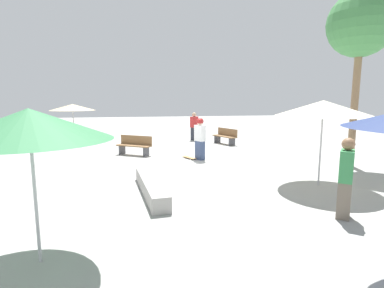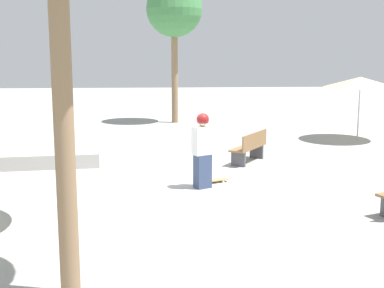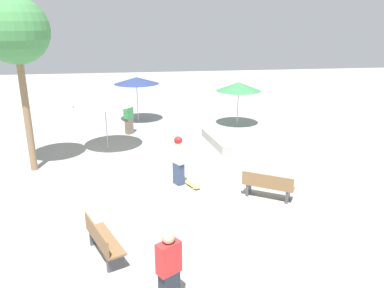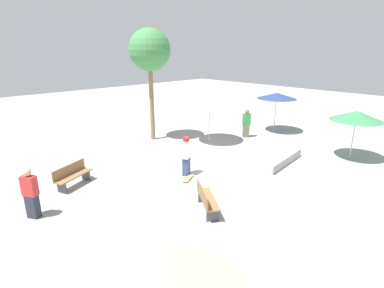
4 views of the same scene
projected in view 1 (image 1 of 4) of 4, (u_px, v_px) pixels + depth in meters
The scene contains 12 objects.
ground_plane at pixel (184, 165), 11.31m from camera, with size 60.00×60.00×0.00m, color #9E9E99.
skater_main at pixel (200, 137), 12.09m from camera, with size 0.52×0.44×1.71m.
skateboard at pixel (189, 157), 12.40m from camera, with size 0.81×0.51×0.07m.
concrete_ledge at pixel (151, 187), 7.83m from camera, with size 3.09×0.76×0.38m.
bench_near at pixel (135, 145), 13.18m from camera, with size 1.25×1.58×0.85m.
bench_far at pixel (225, 136), 16.35m from camera, with size 1.65×1.03×0.85m.
shade_umbrella_cream at pixel (323, 108), 8.32m from camera, with size 2.63×2.63×2.43m.
shade_umbrella_tan at pixel (73, 107), 16.53m from camera, with size 2.44×2.44×2.17m.
shade_umbrella_green at pixel (29, 124), 4.28m from camera, with size 2.35×2.35×2.34m.
palm_tree_far_back at pixel (361, 26), 10.34m from camera, with size 2.27×2.27×6.17m.
bystander_watching at pixel (194, 126), 17.84m from camera, with size 0.45×0.52×1.65m.
bystander_far at pixel (346, 179), 6.16m from camera, with size 0.52×0.49×1.69m.
Camera 1 is at (-10.93, 1.74, 2.48)m, focal length 28.00 mm.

